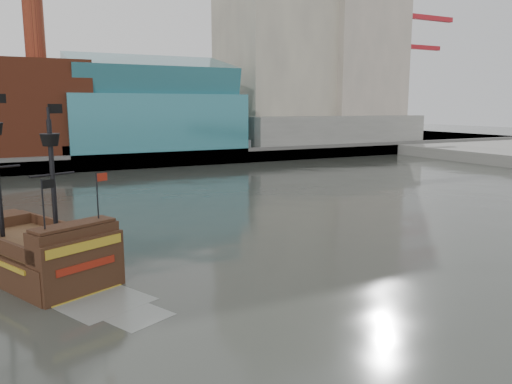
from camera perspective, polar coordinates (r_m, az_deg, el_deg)
ground at (r=24.85m, az=10.71°, el=-14.29°), size 400.00×400.00×0.00m
promenade_far at (r=111.09m, az=-19.66°, el=4.58°), size 220.00×60.00×2.00m
seawall at (r=82.02m, az=-16.95°, el=3.26°), size 220.00×1.00×2.60m
skyline at (r=105.18m, az=-16.93°, el=17.34°), size 149.00×45.00×62.00m
crane_a at (r=136.54m, az=16.33°, el=13.25°), size 22.50×4.00×32.25m
crane_b at (r=150.20m, az=16.33°, el=11.55°), size 19.10×4.00×26.25m
pirate_ship at (r=33.43m, az=-24.29°, el=-6.74°), size 10.56×15.98×11.58m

